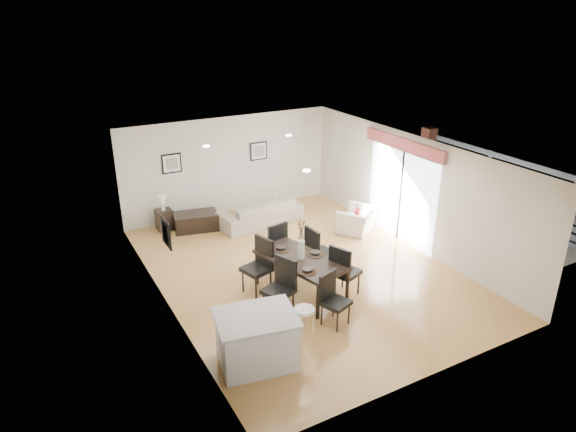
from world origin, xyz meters
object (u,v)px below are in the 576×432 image
armchair (358,220)px  kitchen_island (257,339)px  side_table (164,220)px  coffee_table (196,221)px  bar_stool (304,314)px  dining_chair_head (332,296)px  sofa (260,212)px  dining_chair_foot (275,243)px  dining_chair_wnear (282,283)px  dining_chair_enear (343,269)px  dining_chair_efar (317,249)px  dining_chair_wfar (260,262)px  dining_table (301,262)px

armchair → kitchen_island: bearing=4.8°
side_table → coffee_table: bearing=-28.5°
bar_stool → kitchen_island: bearing=180.0°
bar_stool → dining_chair_head: bearing=25.1°
sofa → armchair: sofa is taller
dining_chair_foot → coffee_table: dining_chair_foot is taller
sofa → dining_chair_head: (-0.86, -4.78, 0.24)m
dining_chair_wnear → side_table: 5.00m
armchair → dining_chair_foot: 2.90m
sofa → bar_stool: (-1.67, -5.16, 0.33)m
dining_chair_enear → dining_chair_foot: bearing=1.3°
dining_chair_enear → bar_stool: dining_chair_enear is taller
dining_chair_wnear → dining_chair_foot: size_ratio=1.01×
dining_chair_efar → side_table: (-2.18, 4.00, -0.36)m
dining_chair_enear → dining_chair_head: 0.98m
dining_chair_foot → side_table: bearing=-74.2°
sofa → dining_chair_efar: 3.14m
side_table → dining_chair_wfar: bearing=-77.9°
coffee_table → bar_stool: bar_stool is taller
armchair → dining_chair_foot: bearing=-17.7°
coffee_table → armchair: bearing=-19.2°
dining_table → side_table: size_ratio=3.87×
coffee_table → side_table: bearing=163.2°
dining_chair_wnear → dining_chair_wfar: dining_chair_wfar is taller
dining_chair_wfar → dining_chair_head: size_ratio=1.13×
dining_chair_foot → bar_stool: size_ratio=1.46×
dining_table → coffee_table: (-0.79, 4.08, -0.49)m
bar_stool → coffee_table: bearing=89.5°
side_table → bar_stool: 6.09m
bar_stool → dining_chair_wfar: bearing=85.2°
dining_chair_efar → dining_chair_foot: 0.96m
dining_chair_head → dining_chair_foot: bearing=68.9°
sofa → side_table: (-2.35, 0.89, -0.06)m
dining_chair_enear → bar_stool: bearing=105.0°
armchair → dining_table: dining_table is taller
dining_chair_foot → dining_chair_wfar: bearing=35.4°
dining_chair_wnear → coffee_table: bearing=160.1°
kitchen_island → dining_table: bearing=52.8°
coffee_table → kitchen_island: size_ratio=0.76×
kitchen_island → armchair: bearing=48.3°
dining_chair_wfar → dining_chair_enear: dining_chair_wfar is taller
bar_stool → sofa: bearing=72.0°
dining_chair_foot → dining_chair_wnear: bearing=57.8°
dining_chair_wfar → dining_chair_head: (0.64, -1.69, -0.08)m
dining_chair_efar → side_table: bearing=25.8°
armchair → dining_table: 3.42m
dining_table → dining_chair_wfar: bearing=129.0°
dining_chair_wfar → dining_chair_head: dining_chair_wfar is taller
dining_chair_foot → kitchen_island: dining_chair_foot is taller
dining_chair_efar → coffee_table: (-1.46, 3.61, -0.41)m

